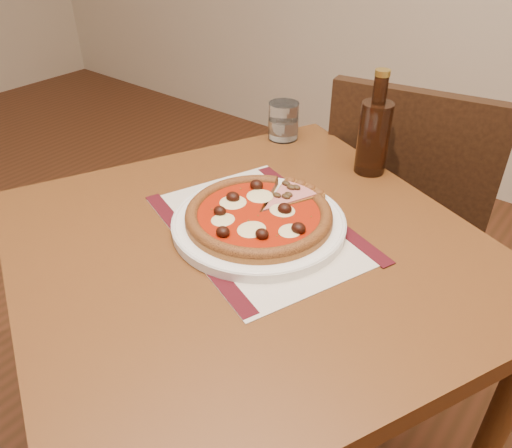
{
  "coord_description": "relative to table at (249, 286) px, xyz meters",
  "views": [
    {
      "loc": [
        1.24,
        0.62,
        1.28
      ],
      "look_at": [
        0.78,
        1.19,
        0.78
      ],
      "focal_mm": 35.0,
      "sensor_mm": 36.0,
      "label": 1
    }
  ],
  "objects": [
    {
      "name": "plate",
      "position": [
        -0.02,
        0.05,
        0.11
      ],
      "size": [
        0.32,
        0.32,
        0.02
      ],
      "primitive_type": "cylinder",
      "color": "white",
      "rests_on": "placemat"
    },
    {
      "name": "pizza",
      "position": [
        -0.02,
        0.05,
        0.13
      ],
      "size": [
        0.27,
        0.27,
        0.04
      ],
      "color": "#9C5F25",
      "rests_on": "plate"
    },
    {
      "name": "table",
      "position": [
        0.0,
        0.0,
        0.0
      ],
      "size": [
        1.06,
        1.06,
        0.75
      ],
      "rotation": [
        0.0,
        0.0,
        -0.42
      ],
      "color": "brown",
      "rests_on": "ground"
    },
    {
      "name": "ham_slice",
      "position": [
        -0.01,
        0.13,
        0.13
      ],
      "size": [
        0.1,
        0.14,
        0.02
      ],
      "rotation": [
        0.0,
        0.0,
        1.52
      ],
      "color": "#9C5F25",
      "rests_on": "plate"
    },
    {
      "name": "chair_far",
      "position": [
        0.05,
        0.65,
        -0.14
      ],
      "size": [
        0.49,
        0.49,
        0.89
      ],
      "rotation": [
        0.0,
        0.0,
        3.32
      ],
      "color": "black",
      "rests_on": "ground"
    },
    {
      "name": "placemat",
      "position": [
        -0.02,
        0.05,
        0.1
      ],
      "size": [
        0.48,
        0.41,
        0.0
      ],
      "primitive_type": "cube",
      "rotation": [
        0.0,
        0.0,
        -0.36
      ],
      "color": "beige",
      "rests_on": "table"
    },
    {
      "name": "bottle",
      "position": [
        0.04,
        0.38,
        0.19
      ],
      "size": [
        0.07,
        0.07,
        0.23
      ],
      "color": "black",
      "rests_on": "table"
    },
    {
      "name": "water_glass",
      "position": [
        -0.22,
        0.4,
        0.15
      ],
      "size": [
        0.1,
        0.1,
        0.09
      ],
      "primitive_type": "cylinder",
      "rotation": [
        0.0,
        0.0,
        0.38
      ],
      "color": "white",
      "rests_on": "table"
    }
  ]
}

